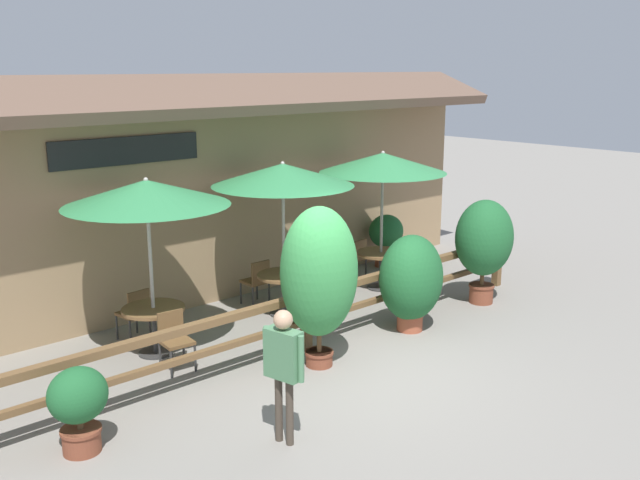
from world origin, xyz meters
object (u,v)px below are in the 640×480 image
at_px(potted_plant_corner_fern, 411,279).
at_px(chair_middle_wallside, 257,280).
at_px(dining_table_near, 154,317).
at_px(potted_plant_small_flowering, 319,273).
at_px(chair_far_wallside, 356,257).
at_px(potted_plant_tall_tropical, 484,240).
at_px(patio_umbrella_far, 383,163).
at_px(dining_table_middle, 284,282).
at_px(pedestrian, 284,359).
at_px(chair_far_streetside, 407,274).
at_px(potted_plant_broad_leaf, 386,236).
at_px(chair_middle_streetside, 312,298).
at_px(patio_umbrella_middle, 283,175).
at_px(patio_umbrella_near, 147,193).
at_px(chair_near_wallside, 135,312).
at_px(potted_plant_entrance_palm, 78,403).
at_px(dining_table_far, 381,259).
at_px(chair_near_streetside, 175,338).

bearing_deg(potted_plant_corner_fern, chair_middle_wallside, 112.28).
relative_size(dining_table_near, potted_plant_corner_fern, 0.58).
bearing_deg(potted_plant_small_flowering, chair_far_wallside, 38.36).
height_order(dining_table_near, potted_plant_tall_tropical, potted_plant_tall_tropical).
bearing_deg(chair_middle_wallside, potted_plant_tall_tropical, 140.39).
height_order(chair_middle_wallside, patio_umbrella_far, patio_umbrella_far).
distance_m(dining_table_middle, potted_plant_small_flowering, 2.48).
height_order(dining_table_near, pedestrian, pedestrian).
bearing_deg(chair_far_streetside, potted_plant_small_flowering, -165.45).
distance_m(chair_far_streetside, potted_plant_broad_leaf, 2.30).
bearing_deg(potted_plant_tall_tropical, dining_table_middle, 148.33).
xyz_separation_m(dining_table_near, chair_middle_streetside, (2.64, -0.69, -0.12)).
bearing_deg(potted_plant_tall_tropical, patio_umbrella_middle, 148.33).
bearing_deg(potted_plant_broad_leaf, patio_umbrella_near, -170.70).
distance_m(chair_near_wallside, pedestrian, 4.20).
bearing_deg(patio_umbrella_near, potted_plant_entrance_palm, -135.89).
bearing_deg(chair_near_wallside, potted_plant_entrance_palm, 45.27).
relative_size(chair_far_wallside, pedestrian, 0.52).
relative_size(patio_umbrella_far, potted_plant_broad_leaf, 2.37).
xyz_separation_m(dining_table_middle, chair_middle_streetside, (-0.00, -0.75, -0.12)).
distance_m(patio_umbrella_middle, potted_plant_small_flowering, 2.59).
bearing_deg(dining_table_near, potted_plant_small_flowering, -51.78).
bearing_deg(chair_middle_wallside, potted_plant_broad_leaf, -176.19).
xyz_separation_m(chair_near_wallside, patio_umbrella_far, (5.01, -0.74, 2.05)).
height_order(dining_table_near, patio_umbrella_far, patio_umbrella_far).
bearing_deg(potted_plant_entrance_palm, patio_umbrella_near, 44.11).
relative_size(dining_table_far, chair_far_streetside, 1.11).
bearing_deg(potted_plant_small_flowering, dining_table_middle, 63.68).
bearing_deg(patio_umbrella_far, chair_middle_wallside, 161.38).
height_order(patio_umbrella_middle, potted_plant_entrance_palm, patio_umbrella_middle).
bearing_deg(dining_table_far, chair_middle_streetside, -164.62).
height_order(chair_middle_streetside, chair_middle_wallside, same).
xyz_separation_m(chair_near_streetside, pedestrian, (-0.14, -2.72, 0.58)).
height_order(dining_table_near, chair_near_wallside, chair_near_wallside).
height_order(chair_middle_streetside, potted_plant_entrance_palm, potted_plant_entrance_palm).
relative_size(potted_plant_tall_tropical, pedestrian, 1.19).
height_order(chair_far_streetside, potted_plant_small_flowering, potted_plant_small_flowering).
bearing_deg(chair_near_streetside, patio_umbrella_middle, 21.48).
relative_size(dining_table_middle, potted_plant_corner_fern, 0.58).
xyz_separation_m(patio_umbrella_near, chair_middle_wallside, (2.59, 0.81, -2.05)).
relative_size(dining_table_middle, chair_far_streetside, 1.11).
bearing_deg(potted_plant_small_flowering, patio_umbrella_near, 128.22).
distance_m(dining_table_near, potted_plant_small_flowering, 2.72).
xyz_separation_m(dining_table_middle, chair_far_streetside, (2.34, -0.86, -0.12)).
bearing_deg(patio_umbrella_far, dining_table_near, 179.79).
bearing_deg(pedestrian, chair_far_wallside, 116.56).
height_order(dining_table_near, chair_far_wallside, chair_far_wallside).
relative_size(patio_umbrella_near, patio_umbrella_far, 1.00).
height_order(potted_plant_tall_tropical, potted_plant_broad_leaf, potted_plant_tall_tropical).
distance_m(potted_plant_entrance_palm, potted_plant_broad_leaf, 8.98).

